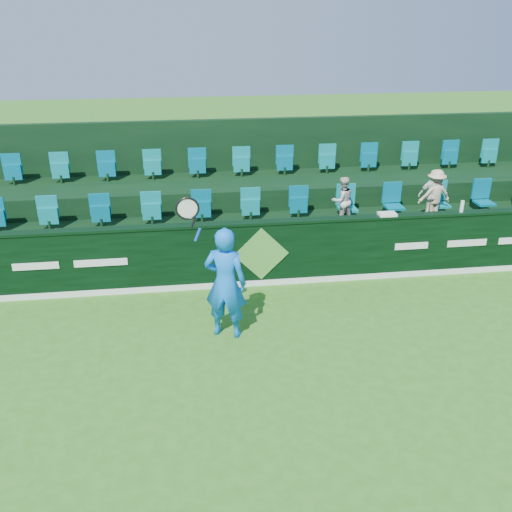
{
  "coord_description": "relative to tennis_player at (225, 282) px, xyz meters",
  "views": [
    {
      "loc": [
        -1.47,
        -6.31,
        5.22
      ],
      "look_at": [
        -0.25,
        2.8,
        1.15
      ],
      "focal_mm": 40.0,
      "sensor_mm": 36.0,
      "label": 1
    }
  ],
  "objects": [
    {
      "name": "spectator_right",
      "position": [
        4.91,
        2.97,
        0.37
      ],
      "size": [
        0.75,
        0.45,
        1.13
      ],
      "primitive_type": "imported",
      "rotation": [
        0.0,
        0.0,
        3.19
      ],
      "color": "#C5B18B",
      "rests_on": "stand_tier_front"
    },
    {
      "name": "spectator_middle",
      "position": [
        4.86,
        2.97,
        0.36
      ],
      "size": [
        0.68,
        0.33,
        1.12
      ],
      "primitive_type": "imported",
      "rotation": [
        0.0,
        0.0,
        3.05
      ],
      "color": "white",
      "rests_on": "stand_tier_front"
    },
    {
      "name": "spectator_left",
      "position": [
        2.81,
        2.97,
        0.33
      ],
      "size": [
        0.6,
        0.52,
        1.05
      ],
      "primitive_type": "imported",
      "rotation": [
        0.0,
        0.0,
        3.41
      ],
      "color": "beige",
      "rests_on": "stand_tier_front"
    },
    {
      "name": "seat_row_front",
      "position": [
        0.86,
        3.35,
        0.11
      ],
      "size": [
        13.5,
        0.5,
        0.6
      ],
      "primitive_type": "cube",
      "color": "#0B8083",
      "rests_on": "stand_tier_front"
    },
    {
      "name": "towel",
      "position": [
        3.42,
        1.85,
        0.38
      ],
      "size": [
        0.35,
        0.23,
        0.05
      ],
      "primitive_type": "cube",
      "color": "white",
      "rests_on": "sponsor_hoarding"
    },
    {
      "name": "stand_rear",
      "position": [
        0.86,
        5.3,
        0.22
      ],
      "size": [
        16.0,
        4.1,
        2.6
      ],
      "color": "black",
      "rests_on": "ground"
    },
    {
      "name": "seat_row_back",
      "position": [
        0.86,
        5.15,
        0.61
      ],
      "size": [
        13.5,
        0.5,
        0.6
      ],
      "primitive_type": "cube",
      "color": "#0B8083",
      "rests_on": "stand_tier_back"
    },
    {
      "name": "stand_tier_front",
      "position": [
        0.86,
        2.95,
        -0.59
      ],
      "size": [
        16.0,
        2.0,
        0.8
      ],
      "primitive_type": "cube",
      "color": "black",
      "rests_on": "ground"
    },
    {
      "name": "ground",
      "position": [
        0.86,
        -2.15,
        -0.99
      ],
      "size": [
        60.0,
        60.0,
        0.0
      ],
      "primitive_type": "plane",
      "color": "#296D1A",
      "rests_on": "ground"
    },
    {
      "name": "stand_tier_back",
      "position": [
        0.86,
        4.85,
        -0.34
      ],
      "size": [
        16.0,
        1.8,
        1.3
      ],
      "primitive_type": "cube",
      "color": "black",
      "rests_on": "ground"
    },
    {
      "name": "drinks_bottle",
      "position": [
        4.98,
        1.85,
        0.48
      ],
      "size": [
        0.08,
        0.08,
        0.24
      ],
      "primitive_type": "cylinder",
      "color": "white",
      "rests_on": "sponsor_hoarding"
    },
    {
      "name": "tennis_player",
      "position": [
        0.0,
        0.0,
        0.0
      ],
      "size": [
        1.22,
        0.68,
        2.59
      ],
      "color": "blue",
      "rests_on": "ground"
    },
    {
      "name": "sponsor_hoarding",
      "position": [
        0.86,
        1.85,
        -0.32
      ],
      "size": [
        16.0,
        0.25,
        1.35
      ],
      "color": "black",
      "rests_on": "ground"
    }
  ]
}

